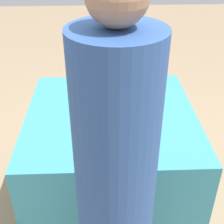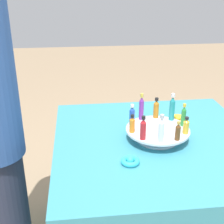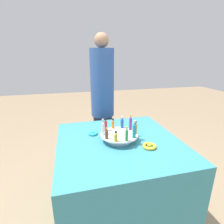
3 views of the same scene
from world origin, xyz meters
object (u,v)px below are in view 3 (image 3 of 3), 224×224
at_px(bottle_green, 127,134).
at_px(ribbon_bow_teal, 93,133).
at_px(ribbon_bow_gold, 149,146).
at_px(display_stand, 119,136).
at_px(bottle_orange, 113,124).
at_px(person_figure, 103,104).
at_px(bottle_brown, 107,134).
at_px(bottle_purple, 131,123).
at_px(bottle_clear, 103,128).
at_px(bottle_amber, 135,128).
at_px(bottle_teal, 134,130).
at_px(bottle_gold, 116,137).
at_px(bottle_red, 106,125).
at_px(bottle_blue, 122,123).

bearing_deg(bottle_green, ribbon_bow_teal, -54.29).
distance_m(bottle_green, ribbon_bow_gold, 0.22).
relative_size(display_stand, bottle_orange, 3.48).
height_order(display_stand, bottle_orange, bottle_orange).
bearing_deg(person_figure, display_stand, 0.00).
distance_m(bottle_orange, bottle_brown, 0.23).
xyz_separation_m(bottle_green, bottle_purple, (-0.10, -0.20, 0.01)).
relative_size(bottle_clear, person_figure, 0.08).
height_order(display_stand, bottle_amber, bottle_amber).
distance_m(bottle_orange, person_figure, 0.68).
bearing_deg(display_stand, bottle_orange, -81.36).
height_order(bottle_teal, bottle_purple, bottle_teal).
bearing_deg(ribbon_bow_teal, ribbon_bow_gold, 139.26).
height_order(bottle_teal, bottle_amber, bottle_teal).
relative_size(display_stand, bottle_purple, 2.21).
bearing_deg(display_stand, bottle_purple, -153.36).
relative_size(bottle_gold, bottle_purple, 0.60).
xyz_separation_m(bottle_clear, bottle_brown, (-0.01, 0.09, -0.02)).
relative_size(display_stand, bottle_brown, 3.42).
xyz_separation_m(bottle_red, bottle_clear, (0.04, 0.08, 0.01)).
height_order(bottle_clear, ribbon_bow_teal, bottle_clear).
relative_size(bottle_brown, bottle_purple, 0.65).
xyz_separation_m(bottle_green, bottle_blue, (-0.04, -0.26, -0.00)).
height_order(bottle_clear, bottle_green, bottle_clear).
relative_size(bottle_red, ribbon_bow_gold, 1.05).
height_order(bottle_red, bottle_green, bottle_green).
distance_m(bottle_orange, ribbon_bow_teal, 0.21).
bearing_deg(bottle_purple, bottle_amber, 98.64).
xyz_separation_m(display_stand, bottle_clear, (0.14, -0.02, 0.09)).
bearing_deg(bottle_purple, bottle_orange, -27.36).
bearing_deg(bottle_purple, bottle_brown, 26.64).
height_order(bottle_gold, bottle_green, bottle_green).
bearing_deg(bottle_teal, bottle_purple, -99.36).
relative_size(bottle_green, bottle_purple, 0.83).
bearing_deg(ribbon_bow_teal, bottle_clear, 113.71).
height_order(bottle_gold, bottle_blue, bottle_blue).
bearing_deg(display_stand, bottle_brown, 26.64).
height_order(bottle_orange, bottle_red, bottle_red).
bearing_deg(bottle_green, bottle_red, -63.36).
distance_m(display_stand, bottle_teal, 0.17).
distance_m(bottle_purple, person_figure, 0.77).
relative_size(bottle_gold, ribbon_bow_teal, 1.02).
relative_size(bottle_gold, ribbon_bow_gold, 0.77).
bearing_deg(bottle_gold, bottle_green, 170.64).
relative_size(bottle_green, ribbon_bow_teal, 1.42).
distance_m(bottle_gold, ribbon_bow_teal, 0.34).
bearing_deg(person_figure, bottle_clear, -9.78).
relative_size(bottle_gold, bottle_amber, 0.77).
relative_size(bottle_green, person_figure, 0.07).
xyz_separation_m(bottle_red, bottle_gold, (-0.03, 0.22, -0.01)).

